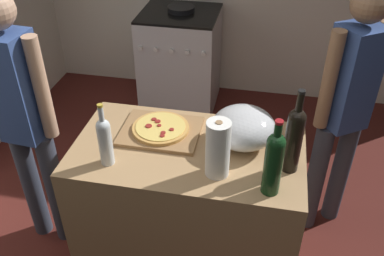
{
  "coord_description": "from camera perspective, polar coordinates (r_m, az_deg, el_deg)",
  "views": [
    {
      "loc": [
        0.33,
        -1.0,
        2.16
      ],
      "look_at": [
        -0.01,
        0.69,
        0.94
      ],
      "focal_mm": 39.48,
      "sensor_mm": 36.0,
      "label": 1
    }
  ],
  "objects": [
    {
      "name": "ground_plane",
      "position": [
        3.23,
        2.58,
        -6.88
      ],
      "size": [
        4.23,
        3.36,
        0.02
      ],
      "primitive_type": "cube",
      "color": "#511E19"
    },
    {
      "name": "counter",
      "position": [
        2.36,
        -0.48,
        -11.22
      ],
      "size": [
        1.13,
        0.65,
        0.89
      ],
      "primitive_type": "cube",
      "color": "tan",
      "rests_on": "ground_plane"
    },
    {
      "name": "cutting_board",
      "position": [
        2.17,
        -4.24,
        -0.42
      ],
      "size": [
        0.4,
        0.32,
        0.02
      ],
      "primitive_type": "cube",
      "color": "#9E7247",
      "rests_on": "counter"
    },
    {
      "name": "pizza",
      "position": [
        2.15,
        -4.27,
        0.03
      ],
      "size": [
        0.29,
        0.29,
        0.03
      ],
      "color": "tan",
      "rests_on": "cutting_board"
    },
    {
      "name": "mixing_bowl",
      "position": [
        2.06,
        6.95,
        0.08
      ],
      "size": [
        0.31,
        0.31,
        0.19
      ],
      "color": "#B2B2B7",
      "rests_on": "counter"
    },
    {
      "name": "paper_towel_roll",
      "position": [
        1.84,
        3.51,
        -2.83
      ],
      "size": [
        0.11,
        0.11,
        0.28
      ],
      "color": "white",
      "rests_on": "counter"
    },
    {
      "name": "wine_bottle_green",
      "position": [
        1.89,
        13.61,
        -1.19
      ],
      "size": [
        0.08,
        0.08,
        0.41
      ],
      "color": "black",
      "rests_on": "counter"
    },
    {
      "name": "wine_bottle_clear",
      "position": [
        1.76,
        10.97,
        -4.37
      ],
      "size": [
        0.08,
        0.08,
        0.36
      ],
      "color": "#143819",
      "rests_on": "counter"
    },
    {
      "name": "wine_bottle_amber",
      "position": [
        1.94,
        -11.7,
        -1.5
      ],
      "size": [
        0.06,
        0.06,
        0.32
      ],
      "color": "silver",
      "rests_on": "counter"
    },
    {
      "name": "stove",
      "position": [
        3.89,
        -1.59,
        9.2
      ],
      "size": [
        0.66,
        0.63,
        0.93
      ],
      "color": "#B7B7BC",
      "rests_on": "ground_plane"
    },
    {
      "name": "person_in_stripes",
      "position": [
        2.43,
        -21.75,
        1.44
      ],
      "size": [
        0.38,
        0.22,
        1.59
      ],
      "color": "#383D4C",
      "rests_on": "ground_plane"
    },
    {
      "name": "person_in_red",
      "position": [
        2.51,
        19.97,
        2.77
      ],
      "size": [
        0.33,
        0.29,
        1.57
      ],
      "color": "#383D4C",
      "rests_on": "ground_plane"
    }
  ]
}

